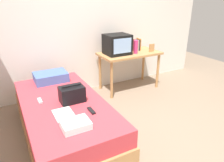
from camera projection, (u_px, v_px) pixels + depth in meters
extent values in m
plane|color=#84705B|center=(151.00, 144.00, 2.63)|extent=(8.00, 8.00, 0.00)
cube|color=silver|center=(87.00, 22.00, 3.77)|extent=(5.20, 0.10, 2.60)
cube|color=#B27F4C|center=(65.00, 124.00, 2.78)|extent=(1.00, 2.00, 0.28)
cube|color=#C63842|center=(63.00, 108.00, 2.68)|extent=(0.97, 1.94, 0.21)
cube|color=#B27F4C|center=(130.00, 54.00, 3.96)|extent=(1.16, 0.60, 0.04)
cylinder|color=#B27F4C|center=(112.00, 80.00, 3.68)|extent=(0.05, 0.05, 0.69)
cylinder|color=#B27F4C|center=(158.00, 71.00, 4.14)|extent=(0.05, 0.05, 0.69)
cylinder|color=#B27F4C|center=(100.00, 72.00, 4.07)|extent=(0.05, 0.05, 0.69)
cylinder|color=#B27F4C|center=(143.00, 65.00, 4.53)|extent=(0.05, 0.05, 0.69)
cube|color=black|center=(117.00, 44.00, 3.79)|extent=(0.44, 0.38, 0.36)
cube|color=#8CB2E0|center=(123.00, 46.00, 3.62)|extent=(0.35, 0.01, 0.26)
cylinder|color=#E53372|center=(136.00, 47.00, 3.85)|extent=(0.08, 0.08, 0.25)
cube|color=#B72D33|center=(133.00, 45.00, 4.05)|extent=(0.02, 0.15, 0.23)
cube|color=#337F47|center=(134.00, 46.00, 4.07)|extent=(0.03, 0.16, 0.19)
cube|color=gray|center=(136.00, 45.00, 4.08)|extent=(0.04, 0.16, 0.20)
cube|color=black|center=(137.00, 45.00, 4.10)|extent=(0.03, 0.16, 0.21)
cube|color=#CC7233|center=(139.00, 44.00, 4.11)|extent=(0.03, 0.13, 0.23)
cube|color=#B27F4C|center=(152.00, 48.00, 3.99)|extent=(0.11, 0.02, 0.15)
cube|color=#4766AD|center=(51.00, 77.00, 3.24)|extent=(0.49, 0.36, 0.14)
cube|color=black|center=(72.00, 94.00, 2.60)|extent=(0.30, 0.20, 0.20)
cylinder|color=black|center=(71.00, 86.00, 2.55)|extent=(0.24, 0.02, 0.02)
cube|color=white|center=(64.00, 114.00, 2.34)|extent=(0.21, 0.29, 0.01)
cube|color=black|center=(91.00, 111.00, 2.40)|extent=(0.04, 0.16, 0.02)
cube|color=#B7B7BC|center=(40.00, 101.00, 2.63)|extent=(0.04, 0.14, 0.02)
cube|color=white|center=(76.00, 125.00, 2.09)|extent=(0.28, 0.22, 0.07)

